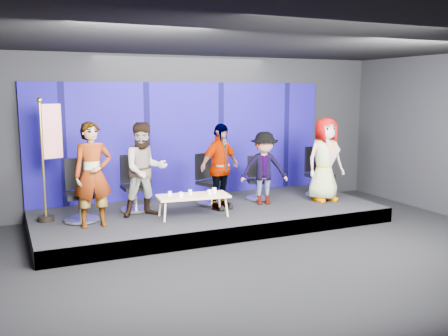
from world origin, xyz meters
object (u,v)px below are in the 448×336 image
at_px(panelist_e, 325,160).
at_px(chair_d, 257,185).
at_px(chair_b, 135,193).
at_px(mug_b, 181,195).
at_px(panelist_c, 220,167).
at_px(flag_stand, 49,156).
at_px(coffee_table, 193,197).
at_px(mug_e, 214,190).
at_px(mug_c, 190,192).
at_px(mug_a, 170,194).
at_px(mug_d, 209,192).
at_px(chair_a, 80,201).
at_px(chair_c, 210,188).
at_px(chair_e, 318,180).
at_px(panelist_a, 93,175).
at_px(panelist_d, 264,168).
at_px(panelist_b, 145,170).

bearing_deg(panelist_e, chair_d, 146.97).
height_order(chair_b, mug_b, chair_b).
bearing_deg(chair_b, panelist_c, -20.45).
bearing_deg(flag_stand, mug_b, -40.63).
bearing_deg(coffee_table, chair_d, 25.38).
bearing_deg(flag_stand, mug_e, -33.43).
height_order(chair_b, mug_c, chair_b).
height_order(chair_b, flag_stand, flag_stand).
bearing_deg(mug_e, chair_b, 145.98).
relative_size(mug_a, flag_stand, 0.04).
relative_size(panelist_e, mug_e, 17.93).
xyz_separation_m(mug_c, mug_d, (0.33, -0.18, 0.00)).
relative_size(chair_a, coffee_table, 0.81).
bearing_deg(chair_d, mug_b, -137.83).
bearing_deg(mug_a, chair_c, 33.10).
bearing_deg(chair_b, chair_e, -5.40).
bearing_deg(chair_e, panelist_a, -176.43).
relative_size(chair_b, mug_c, 13.11).
bearing_deg(panelist_c, mug_e, -150.99).
distance_m(panelist_e, mug_a, 3.60).
bearing_deg(chair_a, chair_c, 7.31).
bearing_deg(panelist_d, chair_a, -164.57).
height_order(coffee_table, mug_a, mug_a).
distance_m(panelist_c, chair_e, 2.65).
distance_m(chair_d, mug_d, 1.84).
relative_size(chair_e, mug_a, 13.42).
distance_m(panelist_d, chair_e, 1.61).
height_order(coffee_table, flag_stand, flag_stand).
relative_size(chair_b, mug_d, 11.74).
xyz_separation_m(chair_c, mug_d, (-0.39, -0.94, 0.11)).
relative_size(chair_e, mug_d, 11.82).
distance_m(chair_a, chair_e, 5.35).
xyz_separation_m(mug_b, mug_d, (0.59, 0.02, -0.00)).
relative_size(chair_c, mug_c, 12.67).
relative_size(mug_a, mug_b, 0.85).
relative_size(coffee_table, mug_b, 14.41).
height_order(chair_a, mug_d, chair_a).
bearing_deg(mug_e, panelist_b, 161.83).
distance_m(panelist_d, coffee_table, 1.86).
bearing_deg(panelist_c, chair_c, 70.02).
bearing_deg(panelist_d, chair_e, 25.61).
relative_size(panelist_d, flag_stand, 0.68).
relative_size(chair_e, mug_c, 13.19).
distance_m(chair_d, coffee_table, 2.07).
height_order(panelist_d, mug_b, panelist_d).
height_order(chair_c, flag_stand, flag_stand).
bearing_deg(chair_e, chair_c, 172.01).
distance_m(mug_c, flag_stand, 2.72).
bearing_deg(mug_b, mug_a, 123.55).
relative_size(chair_c, flag_stand, 0.47).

